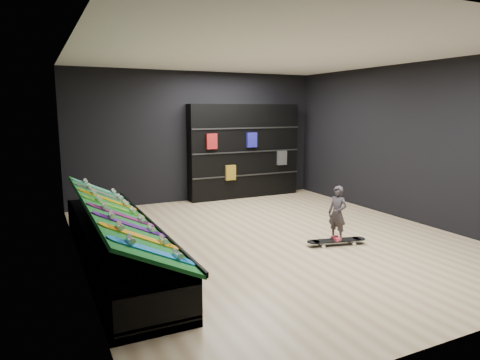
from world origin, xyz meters
name	(u,v)px	position (x,y,z in m)	size (l,w,h in m)	color
floor	(272,238)	(0.00, 0.00, 0.00)	(6.00, 7.00, 0.01)	tan
ceiling	(274,53)	(0.00, 0.00, 3.00)	(6.00, 7.00, 0.01)	white
wall_back	(198,137)	(0.00, 3.50, 1.50)	(6.00, 0.02, 3.00)	black
wall_front	(472,182)	(0.00, -3.50, 1.50)	(6.00, 0.02, 3.00)	black
wall_left	(76,158)	(-3.00, 0.00, 1.50)	(0.02, 7.00, 3.00)	black
wall_right	(408,143)	(3.00, 0.00, 1.50)	(0.02, 7.00, 3.00)	black
display_rack	(115,245)	(-2.55, 0.00, 0.25)	(0.90, 4.50, 0.50)	black
turf_ramp	(117,213)	(-2.50, 0.00, 0.71)	(1.00, 4.50, 0.04)	#0D551A
back_shelving	(244,151)	(1.13, 3.32, 1.13)	(2.82, 0.33, 2.26)	black
floor_skateboard	(336,242)	(0.75, -0.75, 0.04)	(0.98, 0.22, 0.09)	black
child	(337,224)	(0.75, -0.75, 0.35)	(0.20, 0.14, 0.52)	black
display_board_0	(153,251)	(-2.49, -1.90, 0.74)	(0.98, 0.22, 0.09)	blue
display_board_1	(141,237)	(-2.49, -1.36, 0.74)	(0.98, 0.22, 0.09)	orange
display_board_2	(130,225)	(-2.49, -0.81, 0.74)	(0.98, 0.22, 0.09)	purple
display_board_3	(122,215)	(-2.49, -0.27, 0.74)	(0.98, 0.22, 0.09)	#2626BF
display_board_4	(115,207)	(-2.49, 0.27, 0.74)	(0.98, 0.22, 0.09)	green
display_board_5	(109,200)	(-2.49, 0.81, 0.74)	(0.98, 0.22, 0.09)	yellow
display_board_6	(103,194)	(-2.49, 1.36, 0.74)	(0.98, 0.22, 0.09)	black
display_board_7	(99,188)	(-2.49, 1.90, 0.74)	(0.98, 0.22, 0.09)	#0CB2E5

